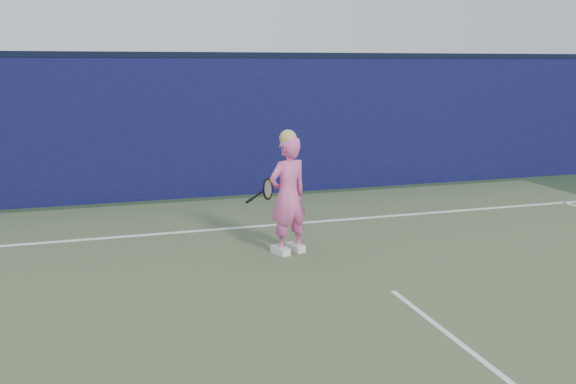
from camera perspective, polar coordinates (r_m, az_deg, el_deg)
name	(u,v)px	position (r m, az deg, el deg)	size (l,w,h in m)	color
ground	(441,330)	(5.89, 14.17, -12.43)	(80.00, 80.00, 0.00)	#293C24
backstop_wall	(263,126)	(11.49, -2.33, 6.17)	(24.00, 0.40, 2.50)	#0B0D33
wall_cap	(263,55)	(11.43, -2.39, 12.67)	(24.00, 0.42, 0.10)	black
player	(288,195)	(7.71, 0.00, -0.27)	(0.64, 0.53, 1.60)	pink
racket	(266,190)	(8.10, -2.05, 0.20)	(0.47, 0.38, 0.30)	black
court_lines	(461,345)	(5.64, 15.92, -13.56)	(11.00, 12.04, 0.01)	white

